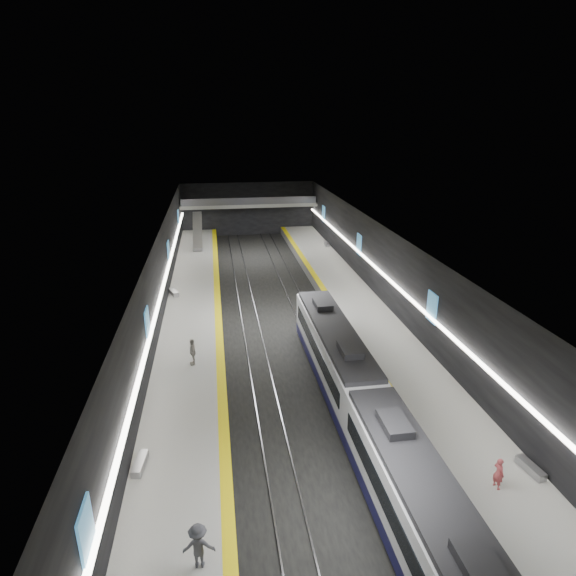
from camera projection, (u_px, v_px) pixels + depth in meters
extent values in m
plane|color=black|center=(280.00, 327.00, 42.03)|extent=(70.00, 70.00, 0.00)
cube|color=beige|center=(280.00, 238.00, 39.32)|extent=(20.00, 70.00, 0.04)
cube|color=black|center=(159.00, 291.00, 39.23)|extent=(0.04, 70.00, 8.00)
cube|color=black|center=(393.00, 279.00, 42.12)|extent=(0.04, 70.00, 8.00)
cube|color=black|center=(248.00, 209.00, 73.20)|extent=(20.00, 0.04, 8.00)
cube|color=slate|center=(193.00, 328.00, 40.78)|extent=(5.00, 70.00, 1.00)
cube|color=#A1A19C|center=(192.00, 322.00, 40.61)|extent=(5.00, 70.00, 0.02)
cube|color=yellow|center=(218.00, 321.00, 40.92)|extent=(0.60, 70.00, 0.02)
cube|color=slate|center=(363.00, 317.00, 42.95)|extent=(5.00, 70.00, 1.00)
cube|color=#A1A19C|center=(363.00, 312.00, 42.78)|extent=(5.00, 70.00, 0.02)
cube|color=yellow|center=(339.00, 313.00, 42.46)|extent=(0.60, 70.00, 0.02)
cube|color=gray|center=(243.00, 329.00, 41.55)|extent=(0.08, 70.00, 0.12)
cube|color=gray|center=(260.00, 328.00, 41.76)|extent=(0.08, 70.00, 0.12)
cube|color=gray|center=(300.00, 326.00, 42.27)|extent=(0.08, 70.00, 0.12)
cube|color=gray|center=(316.00, 324.00, 42.48)|extent=(0.08, 70.00, 0.12)
cube|color=#10103B|center=(421.00, 548.00, 19.76)|extent=(2.65, 15.00, 0.80)
cube|color=silver|center=(425.00, 517.00, 19.20)|extent=(2.65, 15.00, 2.50)
cube|color=black|center=(429.00, 489.00, 18.72)|extent=(2.44, 14.25, 0.30)
cube|color=black|center=(425.00, 516.00, 19.18)|extent=(2.69, 13.20, 1.00)
cube|color=#10103B|center=(333.00, 369.00, 33.70)|extent=(2.65, 15.00, 0.80)
cube|color=silver|center=(334.00, 348.00, 33.14)|extent=(2.65, 15.00, 2.50)
cube|color=black|center=(335.00, 329.00, 32.66)|extent=(2.44, 14.25, 0.30)
cube|color=black|center=(334.00, 347.00, 33.12)|extent=(2.69, 13.20, 1.00)
cube|color=black|center=(368.00, 411.00, 26.17)|extent=(1.85, 0.05, 1.20)
cube|color=teal|center=(87.00, 534.00, 15.84)|extent=(0.10, 1.50, 2.20)
cube|color=teal|center=(148.00, 325.00, 31.63)|extent=(0.10, 1.50, 2.20)
cube|color=teal|center=(169.00, 252.00, 48.36)|extent=(0.10, 1.50, 2.20)
cube|color=teal|center=(178.00, 218.00, 64.16)|extent=(0.10, 1.50, 2.20)
cube|color=teal|center=(432.00, 307.00, 34.51)|extent=(0.10, 1.50, 2.20)
cube|color=teal|center=(359.00, 244.00, 51.24)|extent=(0.10, 1.50, 2.20)
cube|color=teal|center=(323.00, 214.00, 67.03)|extent=(0.10, 1.50, 2.20)
cube|color=white|center=(161.00, 293.00, 39.32)|extent=(0.25, 68.60, 0.12)
cube|color=white|center=(390.00, 281.00, 42.16)|extent=(0.25, 68.60, 0.12)
cube|color=gray|center=(249.00, 205.00, 71.00)|extent=(20.00, 3.00, 0.50)
cube|color=#47474C|center=(250.00, 201.00, 69.40)|extent=(19.60, 0.08, 1.00)
cube|color=#99999E|center=(197.00, 231.00, 64.13)|extent=(1.20, 7.50, 3.92)
cube|color=#99999E|center=(140.00, 464.00, 23.84)|extent=(0.68, 1.75, 0.42)
cube|color=#99999E|center=(174.00, 292.00, 46.79)|extent=(1.12, 1.88, 0.44)
cube|color=#99999E|center=(531.00, 468.00, 23.58)|extent=(0.69, 1.71, 0.41)
cube|color=#99999E|center=(327.00, 244.00, 64.28)|extent=(0.59, 1.78, 0.43)
imported|color=#BD464C|center=(498.00, 474.00, 22.35)|extent=(0.50, 0.65, 1.62)
imported|color=#BCB6AC|center=(193.00, 352.00, 33.47)|extent=(0.64, 1.19, 1.94)
imported|color=#404148|center=(199.00, 546.00, 18.39)|extent=(1.31, 0.82, 1.95)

